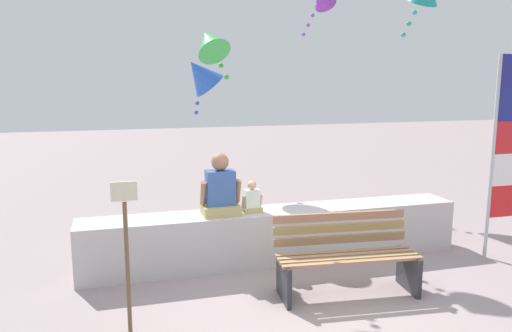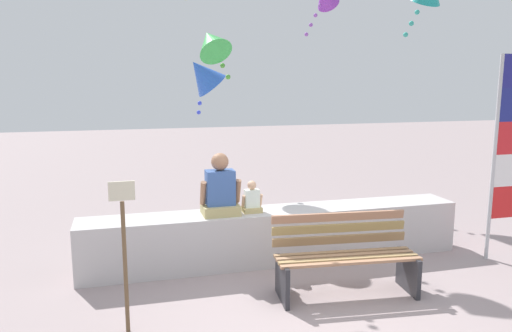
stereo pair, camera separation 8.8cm
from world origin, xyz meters
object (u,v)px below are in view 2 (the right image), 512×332
person_child (252,200)px  flag_banner (504,145)px  park_bench (345,258)px  person_adult (220,191)px  kite_green (211,42)px  kite_blue (203,74)px  sign_post (124,246)px

person_child → flag_banner: size_ratio=0.15×
person_child → park_bench: bearing=-56.0°
person_adult → person_child: bearing=0.1°
park_bench → flag_banner: bearing=11.4°
person_adult → kite_green: kite_green is taller
kite_blue → sign_post: 5.00m
person_adult → flag_banner: flag_banner is taller
kite_blue → kite_green: size_ratio=1.27×
person_child → flag_banner: 3.39m
flag_banner → kite_blue: 5.10m
kite_blue → sign_post: bearing=-108.4°
person_adult → sign_post: (-1.20, -1.45, -0.14)m
flag_banner → park_bench: bearing=-168.6°
person_adult → kite_green: 2.74m
park_bench → person_adult: bearing=135.9°
flag_banner → kite_blue: bearing=132.4°
person_child → kite_blue: (-0.13, 3.04, 1.63)m
flag_banner → sign_post: 4.99m
kite_green → flag_banner: bearing=-36.8°
flag_banner → kite_blue: kite_blue is taller
person_adult → park_bench: bearing=-44.1°
person_adult → kite_blue: bearing=84.5°
person_adult → flag_banner: bearing=-10.2°
kite_blue → sign_post: (-1.49, -4.49, -1.62)m
park_bench → kite_green: bearing=107.2°
park_bench → sign_post: bearing=-173.2°
person_child → kite_green: 2.84m
person_child → kite_green: bearing=94.9°
park_bench → flag_banner: size_ratio=0.60×
flag_banner → kite_green: (-3.42, 2.56, 1.43)m
park_bench → kite_blue: 4.77m
person_adult → kite_blue: size_ratio=0.68×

